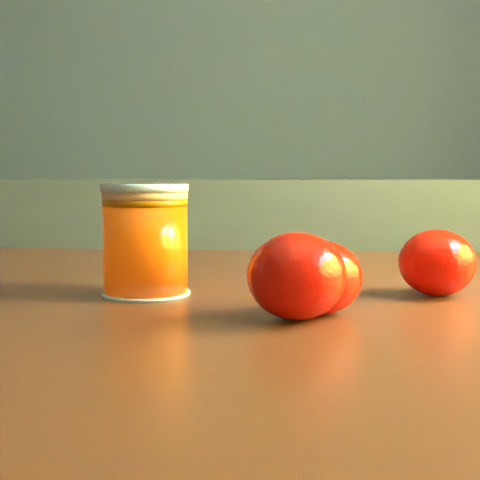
{
  "coord_description": "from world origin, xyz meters",
  "views": [
    {
      "loc": [
        0.68,
        -0.37,
        0.91
      ],
      "look_at": [
        0.66,
        0.23,
        0.85
      ],
      "focal_mm": 50.0,
      "sensor_mm": 36.0,
      "label": 1
    }
  ],
  "objects": [
    {
      "name": "orange_front",
      "position": [
        0.72,
        0.14,
        0.83
      ],
      "size": [
        0.07,
        0.07,
        0.06
      ],
      "primitive_type": "ellipsoid",
      "rotation": [
        0.0,
        0.0,
        -0.09
      ],
      "color": "#F51504",
      "rests_on": "table"
    },
    {
      "name": "orange_extra",
      "position": [
        0.7,
        0.12,
        0.83
      ],
      "size": [
        0.09,
        0.09,
        0.07
      ],
      "primitive_type": "ellipsoid",
      "rotation": [
        0.0,
        0.0,
        0.25
      ],
      "color": "#F51504",
      "rests_on": "table"
    },
    {
      "name": "juice_glass",
      "position": [
        0.57,
        0.22,
        0.85
      ],
      "size": [
        0.08,
        0.08,
        0.1
      ],
      "rotation": [
        0.0,
        0.0,
        -0.42
      ],
      "color": "#F64804",
      "rests_on": "table"
    },
    {
      "name": "kitchen_counter",
      "position": [
        0.0,
        1.45,
        0.45
      ],
      "size": [
        3.15,
        0.6,
        0.9
      ],
      "primitive_type": "cube",
      "color": "#49494E",
      "rests_on": "ground"
    },
    {
      "name": "table",
      "position": [
        0.77,
        0.21,
        0.7
      ],
      "size": [
        1.11,
        0.81,
        0.8
      ],
      "rotation": [
        0.0,
        0.0,
        -0.06
      ],
      "color": "#612C18",
      "rests_on": "ground"
    },
    {
      "name": "orange_back",
      "position": [
        0.84,
        0.23,
        0.83
      ],
      "size": [
        0.07,
        0.07,
        0.06
      ],
      "primitive_type": "ellipsoid",
      "rotation": [
        0.0,
        0.0,
        -0.06
      ],
      "color": "#F51504",
      "rests_on": "table"
    }
  ]
}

